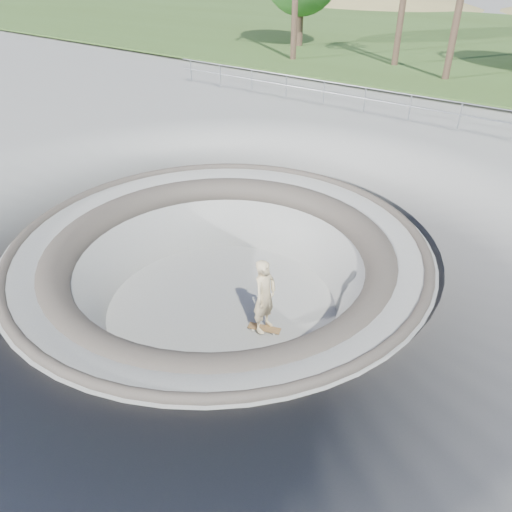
% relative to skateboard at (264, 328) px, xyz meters
% --- Properties ---
extents(ground, '(180.00, 180.00, 0.00)m').
position_rel_skateboard_xyz_m(ground, '(-1.53, 0.21, 1.83)').
color(ground, gray).
rests_on(ground, ground).
extents(skate_bowl, '(14.00, 14.00, 4.10)m').
position_rel_skateboard_xyz_m(skate_bowl, '(-1.53, 0.21, 0.00)').
color(skate_bowl, gray).
rests_on(skate_bowl, ground).
extents(safety_railing, '(25.00, 0.06, 1.03)m').
position_rel_skateboard_xyz_m(safety_railing, '(-1.53, 12.21, 2.52)').
color(safety_railing, gray).
rests_on(safety_railing, ground).
extents(skateboard, '(0.85, 0.48, 0.08)m').
position_rel_skateboard_xyz_m(skateboard, '(0.00, 0.00, 0.00)').
color(skateboard, olive).
rests_on(skateboard, ground).
extents(skater, '(0.49, 0.72, 1.95)m').
position_rel_skateboard_xyz_m(skater, '(0.00, -0.00, 0.99)').
color(skater, '#CFB786').
rests_on(skater, skateboard).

